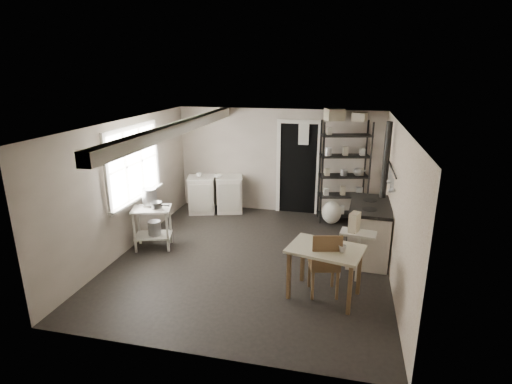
% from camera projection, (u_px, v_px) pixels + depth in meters
% --- Properties ---
extents(floor, '(5.00, 5.00, 0.00)m').
position_uv_depth(floor, '(252.00, 258.00, 6.85)').
color(floor, black).
rests_on(floor, ground).
extents(ceiling, '(5.00, 5.00, 0.00)m').
position_uv_depth(ceiling, '(252.00, 124.00, 6.17)').
color(ceiling, white).
rests_on(ceiling, wall_back).
extents(wall_back, '(4.50, 0.02, 2.30)m').
position_uv_depth(wall_back, '(278.00, 161.00, 8.84)').
color(wall_back, '#BBAE9F').
rests_on(wall_back, ground).
extents(wall_front, '(4.50, 0.02, 2.30)m').
position_uv_depth(wall_front, '(196.00, 264.00, 4.18)').
color(wall_front, '#BBAE9F').
rests_on(wall_front, ground).
extents(wall_left, '(0.02, 5.00, 2.30)m').
position_uv_depth(wall_left, '(127.00, 186.00, 6.99)').
color(wall_left, '#BBAE9F').
rests_on(wall_left, ground).
extents(wall_right, '(0.02, 5.00, 2.30)m').
position_uv_depth(wall_right, '(396.00, 204.00, 6.03)').
color(wall_right, '#BBAE9F').
rests_on(wall_right, ground).
extents(window, '(0.12, 1.76, 1.28)m').
position_uv_depth(window, '(133.00, 164.00, 7.07)').
color(window, silver).
rests_on(window, wall_left).
extents(doorway, '(0.96, 0.10, 2.08)m').
position_uv_depth(doorway, '(298.00, 169.00, 8.76)').
color(doorway, silver).
rests_on(doorway, ground).
extents(ceiling_beam, '(0.18, 5.00, 0.18)m').
position_uv_depth(ceiling_beam, '(180.00, 128.00, 6.46)').
color(ceiling_beam, silver).
rests_on(ceiling_beam, ceiling).
extents(wallpaper_panel, '(0.01, 5.00, 2.30)m').
position_uv_depth(wallpaper_panel, '(396.00, 204.00, 6.03)').
color(wallpaper_panel, beige).
rests_on(wallpaper_panel, wall_right).
extents(utensil_rail, '(0.06, 1.20, 0.44)m').
position_uv_depth(utensil_rail, '(391.00, 169.00, 6.48)').
color(utensil_rail, '#A6A7A9').
rests_on(utensil_rail, wall_right).
extents(prep_table, '(0.77, 0.65, 0.76)m').
position_uv_depth(prep_table, '(153.00, 227.00, 7.15)').
color(prep_table, silver).
rests_on(prep_table, ground).
extents(stockpot, '(0.29, 0.29, 0.28)m').
position_uv_depth(stockpot, '(149.00, 196.00, 7.10)').
color(stockpot, '#A6A7A9').
rests_on(stockpot, prep_table).
extents(saucepan, '(0.21, 0.21, 0.10)m').
position_uv_depth(saucepan, '(157.00, 205.00, 6.93)').
color(saucepan, '#A6A7A9').
rests_on(saucepan, prep_table).
extents(bucket, '(0.28, 0.28, 0.25)m').
position_uv_depth(bucket, '(154.00, 228.00, 7.15)').
color(bucket, '#A6A7A9').
rests_on(bucket, prep_table).
extents(base_cabinets, '(1.35, 0.87, 0.82)m').
position_uv_depth(base_cabinets, '(216.00, 192.00, 8.97)').
color(base_cabinets, beige).
rests_on(base_cabinets, ground).
extents(mixing_bowl, '(0.33, 0.33, 0.06)m').
position_uv_depth(mixing_bowl, '(217.00, 172.00, 8.74)').
color(mixing_bowl, silver).
rests_on(mixing_bowl, base_cabinets).
extents(counter_cup, '(0.14, 0.14, 0.10)m').
position_uv_depth(counter_cup, '(199.00, 170.00, 8.79)').
color(counter_cup, silver).
rests_on(counter_cup, base_cabinets).
extents(shelf_rack, '(1.07, 0.62, 2.12)m').
position_uv_depth(shelf_rack, '(344.00, 177.00, 8.30)').
color(shelf_rack, black).
rests_on(shelf_rack, ground).
extents(shelf_jar, '(0.09, 0.09, 0.18)m').
position_uv_depth(shelf_jar, '(327.00, 158.00, 8.22)').
color(shelf_jar, silver).
rests_on(shelf_jar, shelf_rack).
extents(storage_box_a, '(0.43, 0.41, 0.24)m').
position_uv_depth(storage_box_a, '(334.00, 126.00, 8.08)').
color(storage_box_a, beige).
rests_on(storage_box_a, shelf_rack).
extents(storage_box_b, '(0.32, 0.31, 0.17)m').
position_uv_depth(storage_box_b, '(359.00, 127.00, 7.97)').
color(storage_box_b, beige).
rests_on(storage_box_b, shelf_rack).
extents(stove, '(0.74, 1.25, 0.95)m').
position_uv_depth(stove, '(369.00, 233.00, 6.79)').
color(stove, beige).
rests_on(stove, ground).
extents(stovepipe, '(0.15, 0.15, 1.55)m').
position_uv_depth(stovepipe, '(386.00, 162.00, 6.82)').
color(stovepipe, black).
rests_on(stovepipe, stove).
extents(side_ledge, '(0.56, 0.35, 0.81)m').
position_uv_depth(side_ledge, '(357.00, 255.00, 6.00)').
color(side_ledge, silver).
rests_on(side_ledge, ground).
extents(oats_box, '(0.18, 0.23, 0.29)m').
position_uv_depth(oats_box, '(355.00, 219.00, 5.85)').
color(oats_box, beige).
rests_on(oats_box, side_ledge).
extents(work_table, '(1.13, 0.91, 0.75)m').
position_uv_depth(work_table, '(324.00, 272.00, 5.60)').
color(work_table, beige).
rests_on(work_table, ground).
extents(table_cup, '(0.14, 0.14, 0.10)m').
position_uv_depth(table_cup, '(342.00, 248.00, 5.35)').
color(table_cup, silver).
rests_on(table_cup, work_table).
extents(chair, '(0.49, 0.51, 0.98)m').
position_uv_depth(chair, '(324.00, 263.00, 5.65)').
color(chair, brown).
rests_on(chair, ground).
extents(flour_sack, '(0.44, 0.38, 0.49)m').
position_uv_depth(flour_sack, '(332.00, 213.00, 8.32)').
color(flour_sack, silver).
rests_on(flour_sack, ground).
extents(floor_crock, '(0.14, 0.14, 0.16)m').
position_uv_depth(floor_crock, '(351.00, 261.00, 6.58)').
color(floor_crock, silver).
rests_on(floor_crock, ground).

